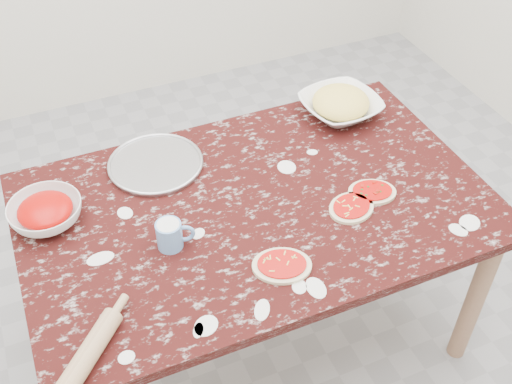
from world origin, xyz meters
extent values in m
plane|color=gray|center=(0.00, 0.00, 0.00)|extent=(4.00, 4.00, 0.00)
cube|color=black|center=(0.00, 0.00, 0.73)|extent=(1.60, 1.00, 0.04)
cube|color=#8F6C51|center=(0.00, 0.00, 0.67)|extent=(1.50, 0.90, 0.08)
cylinder|color=#8F6C51|center=(0.72, -0.42, 0.35)|extent=(0.07, 0.07, 0.71)
cylinder|color=#8F6C51|center=(-0.72, 0.42, 0.35)|extent=(0.07, 0.07, 0.71)
cylinder|color=#8F6C51|center=(0.72, 0.42, 0.35)|extent=(0.07, 0.07, 0.71)
cylinder|color=#B2B2B7|center=(-0.26, 0.33, 0.76)|extent=(0.37, 0.37, 0.01)
imported|color=white|center=(-0.67, 0.19, 0.79)|extent=(0.27, 0.27, 0.08)
imported|color=white|center=(0.52, 0.35, 0.79)|extent=(0.34, 0.34, 0.08)
cylinder|color=#6696D3|center=(-0.33, -0.08, 0.80)|extent=(0.08, 0.08, 0.10)
torus|color=#6696D3|center=(-0.28, -0.09, 0.80)|extent=(0.07, 0.03, 0.07)
cylinder|color=silver|center=(-0.33, -0.08, 0.83)|extent=(0.07, 0.07, 0.01)
ellipsoid|color=beige|center=(-0.04, -0.30, 0.76)|extent=(0.23, 0.20, 0.01)
ellipsoid|color=red|center=(-0.04, -0.30, 0.76)|extent=(0.19, 0.17, 0.00)
ellipsoid|color=beige|center=(0.29, -0.16, 0.76)|extent=(0.20, 0.19, 0.01)
ellipsoid|color=red|center=(0.29, -0.16, 0.76)|extent=(0.17, 0.15, 0.00)
ellipsoid|color=beige|center=(0.39, -0.12, 0.76)|extent=(0.20, 0.18, 0.01)
ellipsoid|color=red|center=(0.39, -0.12, 0.76)|extent=(0.17, 0.14, 0.00)
cylinder|color=tan|center=(-0.67, -0.40, 0.78)|extent=(0.25, 0.26, 0.06)
camera|label=1|loc=(-0.61, -1.43, 2.22)|focal=43.46mm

